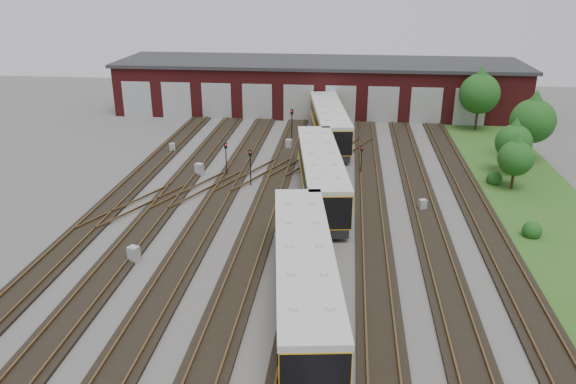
# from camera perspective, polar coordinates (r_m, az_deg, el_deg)

# --- Properties ---
(ground) EXTENTS (120.00, 120.00, 0.00)m
(ground) POSITION_cam_1_polar(r_m,az_deg,el_deg) (36.52, -0.70, -6.11)
(ground) COLOR #4E4B48
(ground) RESTS_ON ground
(track_network) EXTENTS (30.40, 70.00, 0.33)m
(track_network) POSITION_cam_1_polar(r_m,az_deg,el_deg) (37.00, -0.85, -5.53)
(track_network) COLOR black
(track_network) RESTS_ON ground
(maintenance_shed) EXTENTS (51.00, 12.50, 6.35)m
(maintenance_shed) POSITION_cam_1_polar(r_m,az_deg,el_deg) (73.48, 3.09, 10.74)
(maintenance_shed) COLOR #581617
(maintenance_shed) RESTS_ON ground
(grass_verge) EXTENTS (8.00, 55.00, 0.05)m
(grass_verge) POSITION_cam_1_polar(r_m,az_deg,el_deg) (47.80, 24.12, -1.16)
(grass_verge) COLOR #28501A
(grass_verge) RESTS_ON ground
(metro_train) EXTENTS (5.12, 48.64, 3.39)m
(metro_train) POSITION_cam_1_polar(r_m,az_deg,el_deg) (44.36, 3.35, 1.91)
(metro_train) COLOR black
(metro_train) RESTS_ON ground
(signal_mast_0) EXTENTS (0.28, 0.26, 3.12)m
(signal_mast_0) POSITION_cam_1_polar(r_m,az_deg,el_deg) (47.03, -3.85, 2.96)
(signal_mast_0) COLOR black
(signal_mast_0) RESTS_ON ground
(signal_mast_1) EXTENTS (0.29, 0.28, 3.02)m
(signal_mast_1) POSITION_cam_1_polar(r_m,az_deg,el_deg) (49.52, -6.32, 3.77)
(signal_mast_1) COLOR black
(signal_mast_1) RESTS_ON ground
(signal_mast_2) EXTENTS (0.31, 0.30, 3.53)m
(signal_mast_2) POSITION_cam_1_polar(r_m,az_deg,el_deg) (59.28, 0.39, 7.19)
(signal_mast_2) COLOR black
(signal_mast_2) RESTS_ON ground
(signal_mast_3) EXTENTS (0.24, 0.23, 2.60)m
(signal_mast_3) POSITION_cam_1_polar(r_m,az_deg,el_deg) (50.07, 7.47, 3.60)
(signal_mast_3) COLOR black
(signal_mast_3) RESTS_ON ground
(relay_cabinet_0) EXTENTS (0.83, 0.77, 1.11)m
(relay_cabinet_0) POSITION_cam_1_polar(r_m,az_deg,el_deg) (50.30, -9.00, 2.26)
(relay_cabinet_0) COLOR #9A9D9F
(relay_cabinet_0) RESTS_ON ground
(relay_cabinet_1) EXTENTS (0.67, 0.62, 0.90)m
(relay_cabinet_1) POSITION_cam_1_polar(r_m,az_deg,el_deg) (57.51, -11.68, 4.42)
(relay_cabinet_1) COLOR #9A9D9F
(relay_cabinet_1) RESTS_ON ground
(relay_cabinet_2) EXTENTS (0.80, 0.74, 1.07)m
(relay_cabinet_2) POSITION_cam_1_polar(r_m,az_deg,el_deg) (36.33, -15.38, -6.15)
(relay_cabinet_2) COLOR #9A9D9F
(relay_cabinet_2) RESTS_ON ground
(relay_cabinet_3) EXTENTS (0.73, 0.66, 1.03)m
(relay_cabinet_3) POSITION_cam_1_polar(r_m,az_deg,el_deg) (57.26, 0.09, 4.87)
(relay_cabinet_3) COLOR #9A9D9F
(relay_cabinet_3) RESTS_ON ground
(relay_cabinet_4) EXTENTS (0.64, 0.59, 0.88)m
(relay_cabinet_4) POSITION_cam_1_polar(r_m,az_deg,el_deg) (43.66, 13.51, -1.30)
(relay_cabinet_4) COLOR #9A9D9F
(relay_cabinet_4) RESTS_ON ground
(tree_0) EXTENTS (4.45, 4.45, 7.37)m
(tree_0) POSITION_cam_1_polar(r_m,az_deg,el_deg) (66.87, 18.94, 9.88)
(tree_0) COLOR black
(tree_0) RESTS_ON ground
(tree_1) EXTENTS (3.15, 3.15, 5.22)m
(tree_1) POSITION_cam_1_polar(r_m,az_deg,el_deg) (52.98, 22.00, 5.09)
(tree_1) COLOR black
(tree_1) RESTS_ON ground
(tree_2) EXTENTS (4.13, 4.13, 6.85)m
(tree_2) POSITION_cam_1_polar(r_m,az_deg,el_deg) (57.39, 23.69, 7.11)
(tree_2) COLOR black
(tree_2) RESTS_ON ground
(tree_3) EXTENTS (2.88, 2.88, 4.77)m
(tree_3) POSITION_cam_1_polar(r_m,az_deg,el_deg) (49.35, 22.19, 3.58)
(tree_3) COLOR black
(tree_3) RESTS_ON ground
(bush_0) EXTENTS (1.31, 1.31, 1.31)m
(bush_0) POSITION_cam_1_polar(r_m,az_deg,el_deg) (41.69, 23.58, -3.38)
(bush_0) COLOR #134413
(bush_0) RESTS_ON ground
(bush_1) EXTENTS (1.30, 1.30, 1.30)m
(bush_1) POSITION_cam_1_polar(r_m,az_deg,el_deg) (50.83, 20.24, 1.47)
(bush_1) COLOR #134413
(bush_1) RESTS_ON ground
(bush_2) EXTENTS (1.43, 1.43, 1.43)m
(bush_2) POSITION_cam_1_polar(r_m,az_deg,el_deg) (57.13, 21.95, 3.45)
(bush_2) COLOR #134413
(bush_2) RESTS_ON ground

